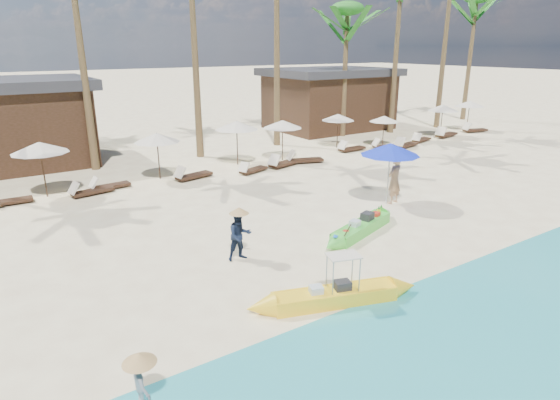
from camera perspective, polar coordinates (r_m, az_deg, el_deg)
ground at (r=13.84m, az=6.15°, el=-6.74°), size 240.00×240.00×0.00m
wet_sand_strip at (r=10.97m, az=23.49°, el=-15.51°), size 240.00×4.50×0.01m
green_canoe at (r=15.52m, az=9.88°, el=-3.27°), size 4.53×1.76×0.59m
yellow_canoe at (r=11.37m, az=6.66°, el=-11.52°), size 4.63×1.76×1.24m
tourist at (r=18.49m, az=13.77°, el=2.41°), size 0.76×0.57×1.88m
vendor_green at (r=13.29m, az=-4.94°, el=-4.36°), size 0.76×0.61×1.46m
vendor_yellow at (r=8.47m, az=-16.50°, el=-20.54°), size 0.34×0.58×0.88m
blue_umbrella at (r=18.03m, az=13.30°, el=6.04°), size 2.22×2.22×2.39m
resort_parasol_4 at (r=20.78m, az=-27.26°, el=5.71°), size 2.18×2.18×2.25m
lounger_4_left at (r=20.78m, az=-30.42°, el=-0.05°), size 1.69×0.57×0.57m
lounger_4_right at (r=20.65m, az=-22.22°, el=1.07°), size 1.81×0.82×0.59m
resort_parasol_5 at (r=21.84m, az=-14.79°, el=7.37°), size 2.07×2.07×2.13m
lounger_5_left at (r=21.21m, az=-20.23°, el=1.70°), size 1.69×0.64×0.56m
resort_parasol_6 at (r=23.89m, az=-5.31°, el=9.06°), size 2.19×2.19×2.26m
lounger_6_left at (r=21.81m, az=-10.72°, el=3.02°), size 1.90×0.93×0.62m
lounger_6_right at (r=22.56m, az=-3.44°, el=3.75°), size 1.69×0.96×0.55m
resort_parasol_7 at (r=24.82m, az=0.30°, el=9.23°), size 2.07×2.07×2.14m
lounger_7_left at (r=23.69m, az=0.35°, el=4.57°), size 2.01×1.07×0.65m
lounger_7_right at (r=24.48m, az=2.82°, el=5.00°), size 2.00×1.19×0.65m
resort_parasol_8 at (r=28.29m, az=7.09°, el=9.98°), size 1.95×1.95×2.01m
lounger_8_left at (r=27.57m, az=8.58°, el=6.30°), size 1.79×0.58×0.60m
resort_parasol_9 at (r=29.21m, az=12.59°, el=9.63°), size 1.78×1.78×1.84m
lounger_9_left at (r=28.72m, az=12.58°, el=6.51°), size 1.73×0.93×0.56m
lounger_9_right at (r=29.25m, az=15.04°, el=6.58°), size 1.94×0.91×0.63m
resort_parasol_10 at (r=33.42m, az=19.25°, el=10.58°), size 2.08×2.08×2.14m
lounger_10_left at (r=31.29m, az=16.80°, el=7.12°), size 1.77×0.90×0.58m
lounger_10_right at (r=33.44m, az=19.54°, el=7.59°), size 2.07×0.95×0.68m
resort_parasol_11 at (r=36.54m, az=22.13°, el=10.83°), size 2.07×2.07×2.13m
lounger_11_left at (r=36.15m, az=22.55°, el=7.95°), size 1.94×1.02×0.63m
palm_6 at (r=31.95m, az=8.15°, el=20.30°), size 2.08×2.08×8.51m
palm_9 at (r=42.14m, az=22.68°, el=20.00°), size 2.08×2.08×9.82m
pavilion_east at (r=35.15m, az=5.99°, el=12.25°), size 8.80×6.60×4.30m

